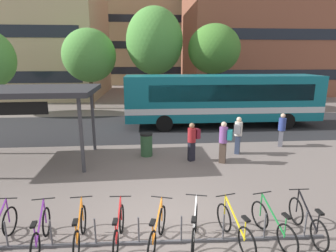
# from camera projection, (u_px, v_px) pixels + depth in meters

# --- Properties ---
(ground) EXTENTS (200.00, 200.00, 0.00)m
(ground) POSITION_uv_depth(u_px,v_px,m) (163.00, 233.00, 6.80)
(ground) COLOR #6B605B
(bus_lane_asphalt) EXTENTS (80.00, 7.20, 0.01)m
(bus_lane_asphalt) POSITION_uv_depth(u_px,v_px,m) (153.00, 127.00, 17.27)
(bus_lane_asphalt) COLOR #232326
(bus_lane_asphalt) RESTS_ON ground
(city_bus) EXTENTS (12.04, 2.63, 3.20)m
(city_bus) POSITION_uv_depth(u_px,v_px,m) (221.00, 98.00, 17.17)
(city_bus) COLOR #0F6070
(city_bus) RESTS_ON ground
(bike_rack) EXTENTS (8.91, 0.28, 0.70)m
(bike_rack) POSITION_uv_depth(u_px,v_px,m) (139.00, 241.00, 6.36)
(bike_rack) COLOR #47474C
(bike_rack) RESTS_ON ground
(parked_bicycle_purple_2) EXTENTS (0.52, 1.72, 0.99)m
(parked_bicycle_purple_2) POSITION_uv_depth(u_px,v_px,m) (41.00, 234.00, 6.15)
(parked_bicycle_purple_2) COLOR black
(parked_bicycle_purple_2) RESTS_ON ground
(parked_bicycle_orange_3) EXTENTS (0.52, 1.72, 0.99)m
(parked_bicycle_orange_3) POSITION_uv_depth(u_px,v_px,m) (80.00, 231.00, 6.24)
(parked_bicycle_orange_3) COLOR black
(parked_bicycle_orange_3) RESTS_ON ground
(parked_bicycle_red_4) EXTENTS (0.52, 1.72, 0.99)m
(parked_bicycle_red_4) POSITION_uv_depth(u_px,v_px,m) (119.00, 230.00, 6.26)
(parked_bicycle_red_4) COLOR black
(parked_bicycle_red_4) RESTS_ON ground
(parked_bicycle_orange_5) EXTENTS (0.64, 1.67, 0.99)m
(parked_bicycle_orange_5) POSITION_uv_depth(u_px,v_px,m) (157.00, 231.00, 6.22)
(parked_bicycle_orange_5) COLOR black
(parked_bicycle_orange_5) RESTS_ON ground
(parked_bicycle_white_6) EXTENTS (0.59, 1.69, 0.99)m
(parked_bicycle_white_6) POSITION_uv_depth(u_px,v_px,m) (194.00, 229.00, 6.32)
(parked_bicycle_white_6) COLOR black
(parked_bicycle_white_6) RESTS_ON ground
(parked_bicycle_yellow_7) EXTENTS (0.58, 1.69, 0.99)m
(parked_bicycle_yellow_7) POSITION_uv_depth(u_px,v_px,m) (235.00, 228.00, 6.34)
(parked_bicycle_yellow_7) COLOR black
(parked_bicycle_yellow_7) RESTS_ON ground
(parked_bicycle_green_8) EXTENTS (0.56, 1.70, 0.99)m
(parked_bicycle_green_8) POSITION_uv_depth(u_px,v_px,m) (273.00, 225.00, 6.45)
(parked_bicycle_green_8) COLOR black
(parked_bicycle_green_8) RESTS_ON ground
(parked_bicycle_black_9) EXTENTS (0.52, 1.72, 0.99)m
(parked_bicycle_black_9) POSITION_uv_depth(u_px,v_px,m) (307.00, 221.00, 6.61)
(parked_bicycle_black_9) COLOR black
(parked_bicycle_black_9) RESTS_ON ground
(transit_shelter) EXTENTS (6.66, 3.65, 3.07)m
(transit_shelter) POSITION_uv_depth(u_px,v_px,m) (10.00, 93.00, 10.70)
(transit_shelter) COLOR #38383D
(transit_shelter) RESTS_ON ground
(commuter_maroon_pack_0) EXTENTS (0.60, 0.50, 1.64)m
(commuter_maroon_pack_0) POSITION_uv_depth(u_px,v_px,m) (192.00, 139.00, 11.40)
(commuter_maroon_pack_0) COLOR black
(commuter_maroon_pack_0) RESTS_ON ground
(commuter_grey_pack_1) EXTENTS (0.52, 0.60, 1.70)m
(commuter_grey_pack_1) POSITION_uv_depth(u_px,v_px,m) (238.00, 133.00, 12.20)
(commuter_grey_pack_1) COLOR #2D3851
(commuter_grey_pack_1) RESTS_ON ground
(commuter_olive_pack_2) EXTENTS (0.52, 0.60, 1.65)m
(commuter_olive_pack_2) POSITION_uv_depth(u_px,v_px,m) (282.00, 127.00, 13.30)
(commuter_olive_pack_2) COLOR #565660
(commuter_olive_pack_2) RESTS_ON ground
(commuter_teal_pack_3) EXTENTS (0.60, 0.50, 1.75)m
(commuter_teal_pack_3) POSITION_uv_depth(u_px,v_px,m) (224.00, 140.00, 11.10)
(commuter_teal_pack_3) COLOR #47382D
(commuter_teal_pack_3) RESTS_ON ground
(trash_bin) EXTENTS (0.55, 0.55, 1.03)m
(trash_bin) POSITION_uv_depth(u_px,v_px,m) (146.00, 144.00, 12.07)
(trash_bin) COLOR #284C2D
(trash_bin) RESTS_ON ground
(street_tree_0) EXTENTS (4.38, 4.38, 6.63)m
(street_tree_0) POSITION_uv_depth(u_px,v_px,m) (89.00, 56.00, 22.62)
(street_tree_0) COLOR brown
(street_tree_0) RESTS_ON ground
(street_tree_1) EXTENTS (4.32, 4.32, 6.99)m
(street_tree_1) POSITION_uv_depth(u_px,v_px,m) (214.00, 49.00, 22.67)
(street_tree_1) COLOR brown
(street_tree_1) RESTS_ON ground
(street_tree_2) EXTENTS (4.72, 4.72, 8.36)m
(street_tree_2) POSITION_uv_depth(u_px,v_px,m) (155.00, 41.00, 22.75)
(street_tree_2) COLOR brown
(street_tree_2) RESTS_ON ground
(building_left_wing) EXTENTS (16.54, 13.76, 16.56)m
(building_left_wing) POSITION_uv_depth(u_px,v_px,m) (27.00, 21.00, 30.89)
(building_left_wing) COLOR tan
(building_left_wing) RESTS_ON ground
(building_centre_block) EXTENTS (16.66, 13.29, 15.59)m
(building_centre_block) POSITION_uv_depth(u_px,v_px,m) (147.00, 38.00, 48.59)
(building_centre_block) COLOR tan
(building_centre_block) RESTS_ON ground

